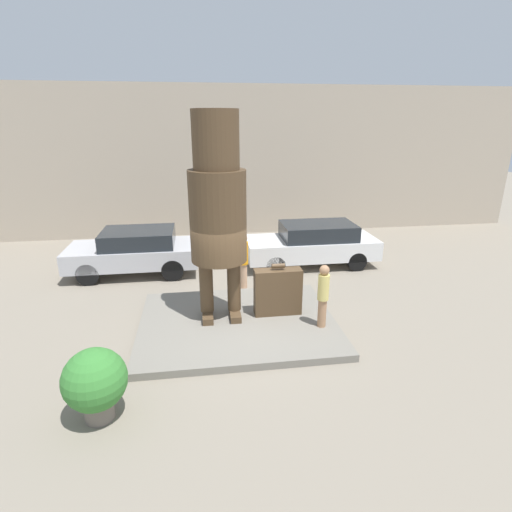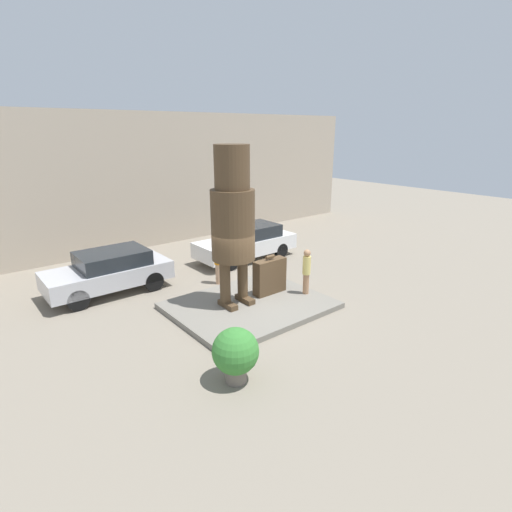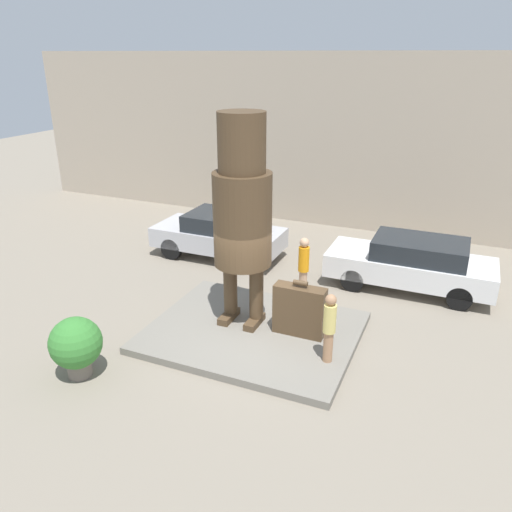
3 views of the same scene
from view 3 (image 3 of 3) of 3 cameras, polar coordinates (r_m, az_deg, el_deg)
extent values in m
plane|color=gray|center=(12.06, -0.32, -9.04)|extent=(60.00, 60.00, 0.00)
cube|color=slate|center=(12.01, -0.32, -8.68)|extent=(4.81, 3.86, 0.17)
cube|color=tan|center=(19.14, 10.76, 12.53)|extent=(28.00, 0.60, 6.33)
cube|color=#4C3823|center=(12.35, -3.11, -6.88)|extent=(0.26, 0.77, 0.17)
cube|color=#4C3823|center=(12.10, -0.18, -7.51)|extent=(0.26, 0.77, 0.17)
cylinder|color=#4C3823|center=(12.10, -2.95, -3.51)|extent=(0.34, 0.34, 1.34)
cylinder|color=#4C3823|center=(11.84, 0.04, -4.09)|extent=(0.34, 0.34, 1.34)
cylinder|color=#4C3823|center=(11.31, -1.55, 4.19)|extent=(1.34, 1.34, 2.16)
cylinder|color=#4C3823|center=(10.90, -1.65, 12.85)|extent=(1.05, 1.05, 1.29)
cube|color=#4C3823|center=(11.55, 4.99, -6.23)|extent=(1.20, 0.38, 1.20)
cylinder|color=#4C3823|center=(11.23, 5.10, -3.09)|extent=(0.33, 0.11, 0.11)
cylinder|color=#A87A56|center=(10.77, 8.23, -10.18)|extent=(0.20, 0.20, 0.70)
cylinder|color=#DBC66B|center=(10.43, 8.43, -7.09)|extent=(0.27, 0.27, 0.63)
sphere|color=#A87A56|center=(10.23, 8.56, -4.98)|extent=(0.23, 0.23, 0.23)
cube|color=#B7B7BC|center=(16.36, -4.31, 2.16)|extent=(4.19, 1.85, 0.63)
cube|color=#1E2328|center=(16.08, -3.70, 3.98)|extent=(2.30, 1.67, 0.52)
cylinder|color=black|center=(16.42, -9.65, 0.80)|extent=(0.70, 0.18, 0.70)
cylinder|color=black|center=(17.75, -6.76, 2.62)|extent=(0.70, 0.18, 0.70)
cylinder|color=black|center=(15.24, -1.38, -0.59)|extent=(0.70, 0.18, 0.70)
cylinder|color=black|center=(16.67, 1.02, 1.45)|extent=(0.70, 0.18, 0.70)
cube|color=silver|center=(14.70, 17.10, -1.24)|extent=(4.55, 1.76, 0.65)
cube|color=#1E2328|center=(14.47, 18.25, 0.77)|extent=(2.50, 1.58, 0.53)
cylinder|color=black|center=(14.30, 10.96, -2.73)|extent=(0.65, 0.18, 0.65)
cylinder|color=black|center=(15.72, 12.26, -0.49)|extent=(0.65, 0.18, 0.65)
cylinder|color=black|center=(14.07, 22.22, -4.50)|extent=(0.65, 0.18, 0.65)
cylinder|color=black|center=(15.52, 22.48, -2.05)|extent=(0.65, 0.18, 0.65)
cylinder|color=#70665B|center=(11.25, -19.50, -12.02)|extent=(0.50, 0.50, 0.33)
sphere|color=#387F33|center=(10.93, -19.91, -9.31)|extent=(1.07, 1.07, 1.07)
cylinder|color=tan|center=(13.75, 5.38, -3.16)|extent=(0.22, 0.22, 0.77)
cylinder|color=orange|center=(13.45, 5.49, -0.35)|extent=(0.29, 0.29, 0.69)
sphere|color=tan|center=(13.28, 5.56, 1.54)|extent=(0.26, 0.26, 0.26)
camera|label=1|loc=(5.18, -56.82, -3.42)|focal=28.00mm
camera|label=2|loc=(11.46, -66.31, 5.55)|focal=28.00mm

